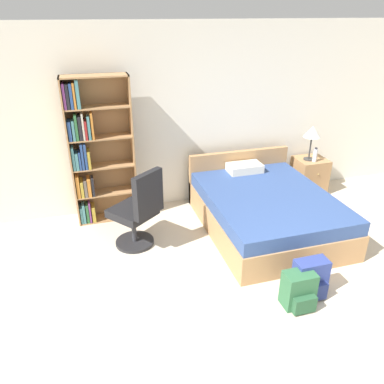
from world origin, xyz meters
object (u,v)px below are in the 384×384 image
Objects in this scene: bed at (264,209)px; nightstand at (309,175)px; office_chair at (138,212)px; water_bottle at (315,155)px; backpack_blue at (310,279)px; bookshelf at (93,152)px; table_lamp at (312,133)px; backpack_green at (299,291)px.

bed reaches higher than nightstand.
office_chair reaches higher than bed.
bed is at bearing -148.94° from water_bottle.
nightstand is at bearing 58.56° from backpack_blue.
office_chair is 2.10m from backpack_blue.
office_chair is 3.02m from nightstand.
water_bottle reaches higher than nightstand.
table_lamp is (3.27, -0.05, 0.00)m from bookshelf.
backpack_blue is 1.10× the size of backpack_green.
bed is 1.95× the size of office_chair.
nightstand is 2.51× the size of water_bottle.
water_bottle is (0.04, -0.10, -0.33)m from table_lamp.
bed is 3.60× the size of nightstand.
bed reaches higher than backpack_blue.
backpack_blue is at bearing -41.96° from office_chair.
backpack_blue is at bearing -122.33° from water_bottle.
office_chair is at bearing 132.15° from backpack_green.
nightstand is at bearing 14.98° from table_lamp.
backpack_green is (1.36, -1.50, -0.31)m from office_chair.
office_chair is at bearing 138.04° from backpack_blue.
nightstand is (1.20, 0.82, 0.01)m from bed.
table_lamp reaches higher than backpack_green.
bookshelf reaches higher than backpack_blue.
bookshelf is 2.42m from bed.
backpack_blue is (1.98, -2.25, -0.81)m from bookshelf.
water_bottle is at bearing -2.56° from bookshelf.
water_bottle is 2.73m from backpack_green.
office_chair is at bearing -166.20° from water_bottle.
table_lamp reaches higher than backpack_blue.
backpack_green is (-0.19, -0.10, -0.02)m from backpack_blue.
nightstand is 1.36× the size of backpack_blue.
bookshelf reaches higher than table_lamp.
bookshelf is 8.77× the size of water_bottle.
office_chair is 2.97m from water_bottle.
backpack_blue is (-1.33, -2.10, -0.48)m from water_bottle.
table_lamp is at bearing 35.28° from bed.
nightstand is 0.73m from table_lamp.
nightstand is 2.59m from backpack_blue.
water_bottle is (-0.02, -0.11, 0.39)m from nightstand.
table_lamp is at bearing 15.78° from office_chair.
backpack_green is (-1.52, -2.21, -0.50)m from water_bottle.
bed is 3.77× the size of table_lamp.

